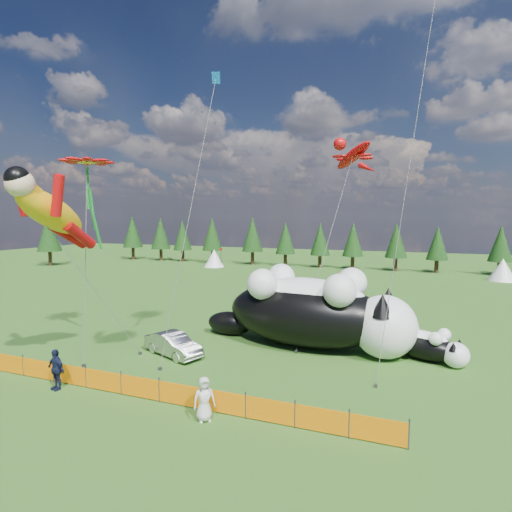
# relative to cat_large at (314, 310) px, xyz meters

# --- Properties ---
(ground) EXTENTS (160.00, 160.00, 0.00)m
(ground) POSITION_rel_cat_large_xyz_m (-5.62, -6.52, -2.30)
(ground) COLOR #113309
(ground) RESTS_ON ground
(safety_fence) EXTENTS (22.06, 0.06, 1.10)m
(safety_fence) POSITION_rel_cat_large_xyz_m (-5.62, -9.52, -1.80)
(safety_fence) COLOR #262626
(safety_fence) RESTS_ON ground
(tree_line) EXTENTS (90.00, 4.00, 8.00)m
(tree_line) POSITION_rel_cat_large_xyz_m (-5.62, 38.48, 1.70)
(tree_line) COLOR black
(tree_line) RESTS_ON ground
(festival_tents) EXTENTS (50.00, 3.20, 2.80)m
(festival_tents) POSITION_rel_cat_large_xyz_m (5.38, 33.48, -0.90)
(festival_tents) COLOR white
(festival_tents) RESTS_ON ground
(cat_large) EXTENTS (13.40, 5.63, 4.84)m
(cat_large) POSITION_rel_cat_large_xyz_m (0.00, 0.00, 0.00)
(cat_large) COLOR black
(cat_large) RESTS_ON ground
(cat_small) EXTENTS (4.78, 3.28, 1.84)m
(cat_small) POSITION_rel_cat_large_xyz_m (6.31, 0.03, -1.42)
(cat_small) COLOR black
(cat_small) RESTS_ON ground
(car) EXTENTS (4.16, 2.71, 1.30)m
(car) POSITION_rel_cat_large_xyz_m (-7.24, -4.31, -1.65)
(car) COLOR #B2B2B7
(car) RESTS_ON ground
(spectator_c) EXTENTS (1.20, 0.77, 1.90)m
(spectator_c) POSITION_rel_cat_large_xyz_m (-9.79, -10.12, -1.35)
(spectator_c) COLOR #131834
(spectator_c) RESTS_ON ground
(spectator_e) EXTENTS (1.01, 0.98, 1.75)m
(spectator_e) POSITION_rel_cat_large_xyz_m (-2.06, -10.25, -1.42)
(spectator_e) COLOR silver
(spectator_e) RESTS_ON ground
(superhero_kite) EXTENTS (4.90, 6.65, 10.91)m
(superhero_kite) POSITION_rel_cat_large_xyz_m (-11.08, -8.80, 5.86)
(superhero_kite) COLOR #EFAA0C
(superhero_kite) RESTS_ON ground
(gecko_kite) EXTENTS (5.71, 9.98, 14.13)m
(gecko_kite) POSITION_rel_cat_large_xyz_m (1.37, 5.49, 9.87)
(gecko_kite) COLOR #BF090C
(gecko_kite) RESTS_ON ground
(flower_kite) EXTENTS (3.79, 4.37, 11.34)m
(flower_kite) POSITION_rel_cat_large_xyz_m (-12.22, -5.12, 8.63)
(flower_kite) COLOR #BF090C
(flower_kite) RESTS_ON ground
(diamond_kite_a) EXTENTS (1.51, 5.20, 16.94)m
(diamond_kite_a) POSITION_rel_cat_large_xyz_m (-5.78, -1.93, 12.58)
(diamond_kite_a) COLOR blue
(diamond_kite_a) RESTS_ON ground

